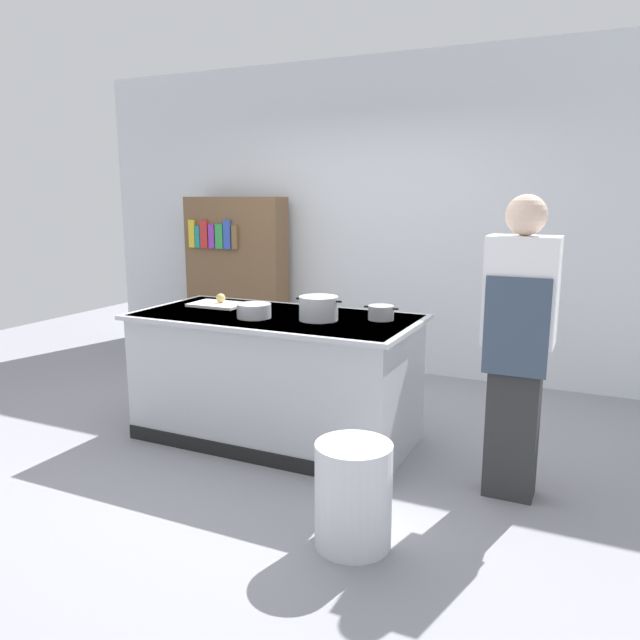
% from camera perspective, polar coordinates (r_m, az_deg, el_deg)
% --- Properties ---
extents(ground_plane, '(10.00, 10.00, 0.00)m').
position_cam_1_polar(ground_plane, '(4.53, -4.01, -10.80)').
color(ground_plane, gray).
extents(back_wall, '(6.40, 0.12, 3.00)m').
position_cam_1_polar(back_wall, '(6.11, 5.51, 9.42)').
color(back_wall, silver).
rests_on(back_wall, ground_plane).
extents(counter_island, '(1.98, 0.98, 0.90)m').
position_cam_1_polar(counter_island, '(4.37, -4.10, -5.15)').
color(counter_island, '#B7BABF').
rests_on(counter_island, ground_plane).
extents(cutting_board, '(0.40, 0.28, 0.02)m').
position_cam_1_polar(cutting_board, '(4.68, -9.43, 1.44)').
color(cutting_board, silver).
rests_on(cutting_board, counter_island).
extents(onion, '(0.07, 0.07, 0.07)m').
position_cam_1_polar(onion, '(4.69, -9.19, 2.02)').
color(onion, tan).
rests_on(onion, cutting_board).
extents(stock_pot, '(0.33, 0.26, 0.16)m').
position_cam_1_polar(stock_pot, '(4.07, -0.13, 1.10)').
color(stock_pot, '#B7BABF').
rests_on(stock_pot, counter_island).
extents(sauce_pan, '(0.24, 0.17, 0.10)m').
position_cam_1_polar(sauce_pan, '(4.11, 5.68, 0.69)').
color(sauce_pan, '#99999E').
rests_on(sauce_pan, counter_island).
extents(mixing_bowl, '(0.23, 0.23, 0.10)m').
position_cam_1_polar(mixing_bowl, '(4.18, -6.13, 0.86)').
color(mixing_bowl, '#B7BABF').
rests_on(mixing_bowl, counter_island).
extents(trash_bin, '(0.38, 0.38, 0.53)m').
position_cam_1_polar(trash_bin, '(3.15, 3.11, -15.86)').
color(trash_bin, silver).
rests_on(trash_bin, ground_plane).
extents(person_chef, '(0.38, 0.25, 1.72)m').
position_cam_1_polar(person_chef, '(3.59, 17.87, -1.94)').
color(person_chef, '#2D2D2D').
rests_on(person_chef, ground_plane).
extents(bookshelf, '(1.10, 0.31, 1.70)m').
position_cam_1_polar(bookshelf, '(6.55, -7.72, 3.81)').
color(bookshelf, brown).
rests_on(bookshelf, ground_plane).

